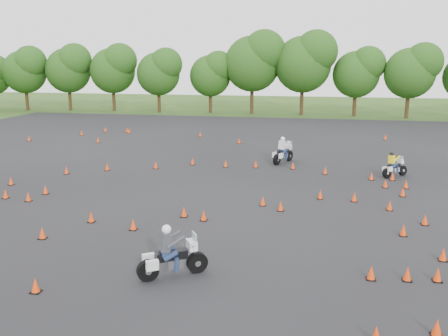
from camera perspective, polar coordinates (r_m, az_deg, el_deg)
ground at (r=23.16m, az=-1.86°, el=-5.03°), size 140.00×140.00×0.00m
asphalt_pad at (r=28.82m, az=0.74°, el=-1.46°), size 62.00×62.00×0.00m
treeline at (r=56.70m, az=9.02°, el=10.00°), size 86.71×32.58×10.70m
traffic_cones at (r=28.26m, az=0.34°, el=-1.28°), size 35.68×32.88×0.45m
rider_grey at (r=16.37m, az=-5.92°, el=-9.32°), size 2.38×1.91×1.83m
rider_yellow at (r=31.28m, az=19.06°, el=0.39°), size 1.87×1.76×1.52m
rider_white at (r=33.73m, az=6.78°, el=2.10°), size 1.67×2.43×1.81m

